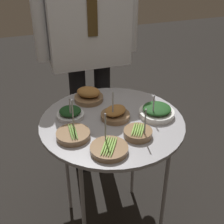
{
  "coord_description": "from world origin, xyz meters",
  "views": [
    {
      "loc": [
        -0.4,
        -1.22,
        1.6
      ],
      "look_at": [
        0.0,
        0.0,
        0.81
      ],
      "focal_mm": 50.0,
      "sensor_mm": 36.0,
      "label": 1
    }
  ],
  "objects_px": {
    "bowl_asparagus_center": "(138,133)",
    "bowl_spinach_front_right": "(157,111)",
    "waiter_figure": "(88,25)",
    "bowl_asparagus_near_rim": "(73,134)",
    "serving_cart": "(112,130)",
    "bowl_roast_far_rim": "(115,114)",
    "bowl_asparagus_back_left": "(109,149)",
    "bowl_spinach_mid_right": "(70,113)",
    "bowl_roast_front_left": "(89,95)"
  },
  "relations": [
    {
      "from": "bowl_spinach_front_right",
      "to": "waiter_figure",
      "type": "xyz_separation_m",
      "value": [
        -0.19,
        0.59,
        0.29
      ]
    },
    {
      "from": "bowl_roast_front_left",
      "to": "bowl_spinach_front_right",
      "type": "distance_m",
      "value": 0.38
    },
    {
      "from": "bowl_spinach_mid_right",
      "to": "waiter_figure",
      "type": "bearing_deg",
      "value": 64.69
    },
    {
      "from": "serving_cart",
      "to": "bowl_roast_far_rim",
      "type": "relative_size",
      "value": 4.64
    },
    {
      "from": "serving_cart",
      "to": "bowl_asparagus_back_left",
      "type": "distance_m",
      "value": 0.25
    },
    {
      "from": "serving_cart",
      "to": "bowl_spinach_front_right",
      "type": "relative_size",
      "value": 4.31
    },
    {
      "from": "bowl_asparagus_back_left",
      "to": "waiter_figure",
      "type": "bearing_deg",
      "value": 81.2
    },
    {
      "from": "bowl_asparagus_near_rim",
      "to": "bowl_spinach_mid_right",
      "type": "bearing_deg",
      "value": 82.31
    },
    {
      "from": "bowl_roast_far_rim",
      "to": "waiter_figure",
      "type": "height_order",
      "value": "waiter_figure"
    },
    {
      "from": "bowl_asparagus_near_rim",
      "to": "serving_cart",
      "type": "bearing_deg",
      "value": 20.03
    },
    {
      "from": "bowl_asparagus_center",
      "to": "bowl_asparagus_near_rim",
      "type": "height_order",
      "value": "bowl_asparagus_near_rim"
    },
    {
      "from": "bowl_asparagus_back_left",
      "to": "bowl_asparagus_near_rim",
      "type": "xyz_separation_m",
      "value": [
        -0.12,
        0.15,
        0.0
      ]
    },
    {
      "from": "bowl_asparagus_near_rim",
      "to": "bowl_roast_far_rim",
      "type": "bearing_deg",
      "value": 21.83
    },
    {
      "from": "bowl_roast_far_rim",
      "to": "bowl_roast_front_left",
      "type": "bearing_deg",
      "value": 109.9
    },
    {
      "from": "bowl_asparagus_near_rim",
      "to": "waiter_figure",
      "type": "bearing_deg",
      "value": 69.09
    },
    {
      "from": "bowl_asparagus_back_left",
      "to": "bowl_spinach_mid_right",
      "type": "height_order",
      "value": "bowl_asparagus_back_left"
    },
    {
      "from": "bowl_roast_far_rim",
      "to": "bowl_asparagus_back_left",
      "type": "height_order",
      "value": "same"
    },
    {
      "from": "bowl_asparagus_near_rim",
      "to": "waiter_figure",
      "type": "xyz_separation_m",
      "value": [
        0.24,
        0.64,
        0.3
      ]
    },
    {
      "from": "bowl_asparagus_back_left",
      "to": "bowl_roast_front_left",
      "type": "bearing_deg",
      "value": 86.11
    },
    {
      "from": "bowl_asparagus_back_left",
      "to": "bowl_spinach_front_right",
      "type": "distance_m",
      "value": 0.37
    },
    {
      "from": "bowl_spinach_front_right",
      "to": "bowl_spinach_mid_right",
      "type": "bearing_deg",
      "value": 163.51
    },
    {
      "from": "serving_cart",
      "to": "bowl_roast_front_left",
      "type": "distance_m",
      "value": 0.25
    },
    {
      "from": "serving_cart",
      "to": "bowl_asparagus_center",
      "type": "xyz_separation_m",
      "value": [
        0.07,
        -0.16,
        0.07
      ]
    },
    {
      "from": "bowl_roast_far_rim",
      "to": "bowl_asparagus_back_left",
      "type": "bearing_deg",
      "value": -114.47
    },
    {
      "from": "bowl_roast_far_rim",
      "to": "bowl_roast_front_left",
      "type": "height_order",
      "value": "bowl_roast_far_rim"
    },
    {
      "from": "waiter_figure",
      "to": "bowl_asparagus_back_left",
      "type": "bearing_deg",
      "value": -98.8
    },
    {
      "from": "bowl_roast_front_left",
      "to": "waiter_figure",
      "type": "height_order",
      "value": "waiter_figure"
    },
    {
      "from": "bowl_spinach_front_right",
      "to": "bowl_asparagus_back_left",
      "type": "bearing_deg",
      "value": -147.81
    },
    {
      "from": "bowl_asparagus_center",
      "to": "bowl_spinach_front_right",
      "type": "height_order",
      "value": "bowl_asparagus_center"
    },
    {
      "from": "bowl_roast_far_rim",
      "to": "bowl_spinach_front_right",
      "type": "distance_m",
      "value": 0.21
    },
    {
      "from": "bowl_spinach_mid_right",
      "to": "bowl_spinach_front_right",
      "type": "relative_size",
      "value": 0.76
    },
    {
      "from": "bowl_roast_front_left",
      "to": "bowl_asparagus_near_rim",
      "type": "distance_m",
      "value": 0.35
    },
    {
      "from": "bowl_roast_front_left",
      "to": "waiter_figure",
      "type": "relative_size",
      "value": 0.09
    },
    {
      "from": "waiter_figure",
      "to": "bowl_spinach_mid_right",
      "type": "bearing_deg",
      "value": -115.31
    },
    {
      "from": "bowl_spinach_mid_right",
      "to": "serving_cart",
      "type": "bearing_deg",
      "value": -27.13
    },
    {
      "from": "bowl_asparagus_back_left",
      "to": "bowl_roast_front_left",
      "type": "relative_size",
      "value": 1.02
    },
    {
      "from": "bowl_spinach_mid_right",
      "to": "waiter_figure",
      "type": "relative_size",
      "value": 0.08
    },
    {
      "from": "bowl_spinach_mid_right",
      "to": "bowl_roast_far_rim",
      "type": "bearing_deg",
      "value": -20.73
    },
    {
      "from": "bowl_roast_far_rim",
      "to": "bowl_roast_front_left",
      "type": "relative_size",
      "value": 1.02
    },
    {
      "from": "serving_cart",
      "to": "bowl_roast_far_rim",
      "type": "xyz_separation_m",
      "value": [
        0.02,
        0.02,
        0.08
      ]
    },
    {
      "from": "bowl_asparagus_back_left",
      "to": "bowl_asparagus_near_rim",
      "type": "bearing_deg",
      "value": 129.79
    },
    {
      "from": "serving_cart",
      "to": "waiter_figure",
      "type": "distance_m",
      "value": 0.68
    },
    {
      "from": "serving_cart",
      "to": "bowl_roast_front_left",
      "type": "xyz_separation_m",
      "value": [
        -0.06,
        0.23,
        0.09
      ]
    },
    {
      "from": "bowl_roast_front_left",
      "to": "bowl_spinach_mid_right",
      "type": "distance_m",
      "value": 0.19
    },
    {
      "from": "bowl_spinach_mid_right",
      "to": "bowl_spinach_front_right",
      "type": "distance_m",
      "value": 0.43
    },
    {
      "from": "bowl_asparagus_near_rim",
      "to": "bowl_asparagus_back_left",
      "type": "bearing_deg",
      "value": -50.21
    },
    {
      "from": "bowl_asparagus_center",
      "to": "bowl_spinach_mid_right",
      "type": "xyz_separation_m",
      "value": [
        -0.26,
        0.25,
        0.01
      ]
    },
    {
      "from": "bowl_asparagus_center",
      "to": "bowl_asparagus_near_rim",
      "type": "relative_size",
      "value": 0.92
    },
    {
      "from": "bowl_spinach_front_right",
      "to": "bowl_asparagus_near_rim",
      "type": "distance_m",
      "value": 0.44
    },
    {
      "from": "bowl_asparagus_near_rim",
      "to": "bowl_roast_front_left",
      "type": "bearing_deg",
      "value": 63.56
    }
  ]
}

